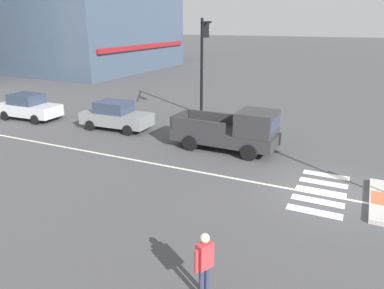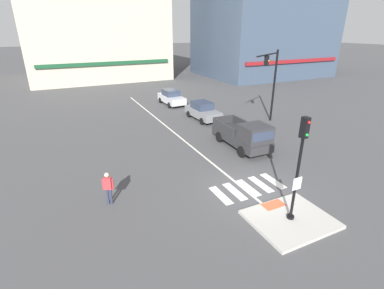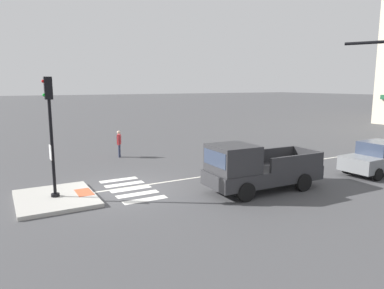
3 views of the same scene
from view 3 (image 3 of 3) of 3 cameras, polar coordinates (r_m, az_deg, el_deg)
The scene contains 13 objects.
ground_plane at distance 15.59m, azimuth -10.74°, elevation -7.19°, with size 300.00×300.00×0.00m, color #474749.
traffic_island at distance 14.97m, azimuth -21.15°, elevation -8.09°, with size 3.49×2.90×0.15m, color #B2AFA8.
tactile_pad_front at distance 15.12m, azimuth -17.02°, elevation -7.37°, with size 1.10×0.60×0.01m, color #DB5B38.
signal_pole at distance 14.39m, azimuth -21.87°, elevation 2.80°, with size 0.44×0.38×4.61m.
crosswalk_stripe_a at distance 17.21m, azimuth -11.74°, elevation -5.60°, with size 0.44×1.80×0.01m, color silver.
crosswalk_stripe_b at distance 16.43m, azimuth -10.84°, elevation -6.30°, with size 0.44×1.80×0.01m, color silver.
crosswalk_stripe_c at distance 15.66m, azimuth -9.85°, elevation -7.06°, with size 0.44×1.80×0.01m, color silver.
crosswalk_stripe_d at distance 14.90m, azimuth -8.76°, elevation -7.90°, with size 0.44×1.80×0.01m, color silver.
crosswalk_stripe_e at distance 14.15m, azimuth -7.54°, elevation -8.83°, with size 0.44×1.80×0.01m, color silver.
lane_centre_line at distance 21.05m, azimuth 15.79°, elevation -2.98°, with size 0.14×28.00×0.01m, color silver.
car_grey_eastbound_far at distance 20.21m, azimuth 27.81°, elevation -1.92°, with size 1.97×4.16×1.64m.
pickup_truck_charcoal_eastbound_mid at distance 15.08m, azimuth 10.08°, elevation -3.89°, with size 2.17×5.15×2.08m.
pedestrian_at_curb_left at distance 22.36m, azimuth -11.68°, elevation 0.46°, with size 0.50×0.36×1.67m.
Camera 3 is at (14.20, -4.64, 4.46)m, focal length 33.06 mm.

